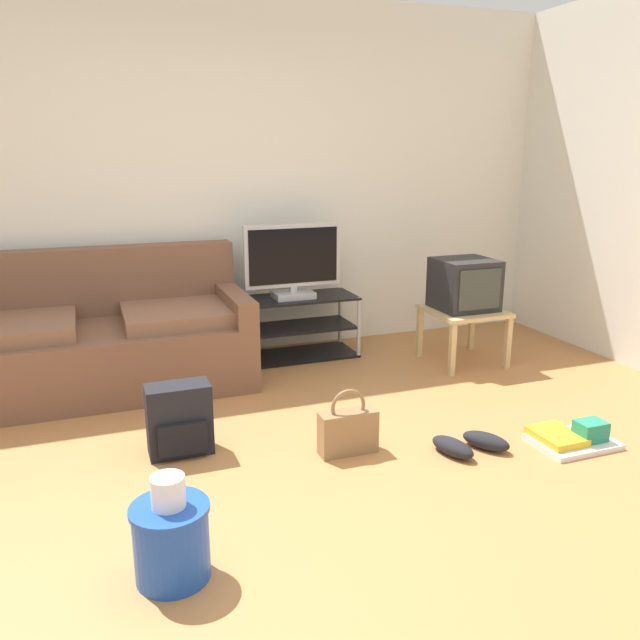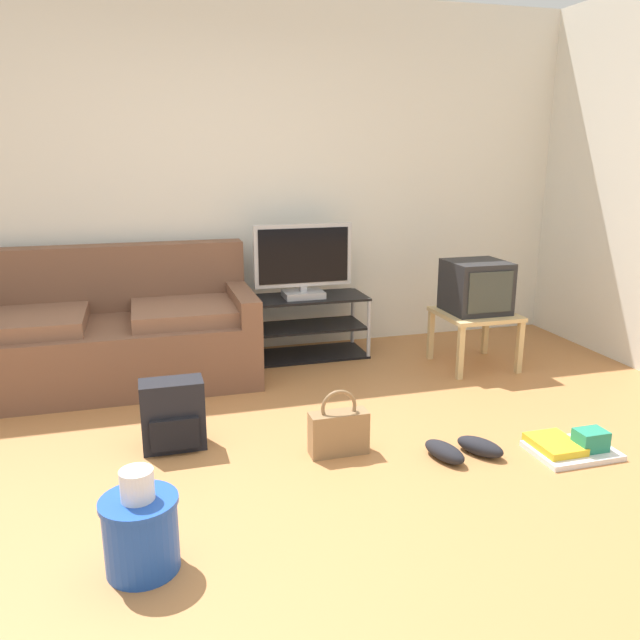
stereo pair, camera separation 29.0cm
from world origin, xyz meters
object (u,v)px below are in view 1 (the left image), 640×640
(sneakers_pair, at_px, (469,444))
(floor_tray, at_px, (572,437))
(backpack, at_px, (179,420))
(cleaning_bucket, at_px, (171,536))
(side_table, at_px, (464,317))
(couch, at_px, (101,339))
(tv_stand, at_px, (293,327))
(crt_tv, at_px, (464,284))
(handbag, at_px, (348,430))
(flat_tv, at_px, (293,262))

(sneakers_pair, distance_m, floor_tray, 0.59)
(backpack, height_order, cleaning_bucket, cleaning_bucket)
(backpack, xyz_separation_m, sneakers_pair, (1.46, -0.54, -0.14))
(side_table, bearing_deg, sneakers_pair, -121.13)
(couch, distance_m, tv_stand, 1.42)
(backpack, bearing_deg, crt_tv, 41.92)
(cleaning_bucket, bearing_deg, handbag, 34.94)
(handbag, bearing_deg, cleaning_bucket, -145.06)
(flat_tv, bearing_deg, side_table, -25.06)
(sneakers_pair, bearing_deg, side_table, 58.87)
(cleaning_bucket, height_order, floor_tray, cleaning_bucket)
(couch, height_order, floor_tray, couch)
(flat_tv, distance_m, side_table, 1.36)
(crt_tv, height_order, floor_tray, crt_tv)
(backpack, height_order, handbag, backpack)
(couch, bearing_deg, handbag, -52.07)
(backpack, relative_size, floor_tray, 0.88)
(floor_tray, bearing_deg, flat_tv, 115.92)
(couch, distance_m, handbag, 1.93)
(couch, relative_size, floor_tray, 4.47)
(tv_stand, height_order, side_table, tv_stand)
(crt_tv, bearing_deg, sneakers_pair, -120.82)
(crt_tv, relative_size, handbag, 1.16)
(handbag, xyz_separation_m, floor_tray, (1.20, -0.35, -0.09))
(couch, xyz_separation_m, handbag, (1.18, -1.51, -0.20))
(tv_stand, height_order, cleaning_bucket, tv_stand)
(cleaning_bucket, relative_size, floor_tray, 0.97)
(tv_stand, xyz_separation_m, handbag, (-0.23, -1.66, -0.11))
(crt_tv, distance_m, handbag, 1.85)
(floor_tray, bearing_deg, side_table, 81.68)
(floor_tray, bearing_deg, handbag, 163.83)
(tv_stand, xyz_separation_m, cleaning_bucket, (-1.25, -2.37, -0.06))
(cleaning_bucket, bearing_deg, tv_stand, 62.14)
(handbag, xyz_separation_m, cleaning_bucket, (-1.02, -0.71, 0.05))
(sneakers_pair, height_order, floor_tray, floor_tray)
(couch, bearing_deg, flat_tv, 4.99)
(tv_stand, height_order, handbag, tv_stand)
(couch, bearing_deg, crt_tv, -8.99)
(couch, xyz_separation_m, backpack, (0.34, -1.20, -0.14))
(crt_tv, bearing_deg, couch, 171.01)
(backpack, xyz_separation_m, floor_tray, (2.04, -0.66, -0.15))
(flat_tv, distance_m, backpack, 1.80)
(handbag, relative_size, cleaning_bucket, 0.86)
(tv_stand, relative_size, crt_tv, 2.35)
(sneakers_pair, bearing_deg, flat_tv, 101.64)
(sneakers_pair, bearing_deg, cleaning_bucket, -163.30)
(side_table, xyz_separation_m, sneakers_pair, (-0.79, -1.31, -0.31))
(flat_tv, height_order, sneakers_pair, flat_tv)
(handbag, bearing_deg, flat_tv, 81.88)
(handbag, bearing_deg, crt_tv, 38.12)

